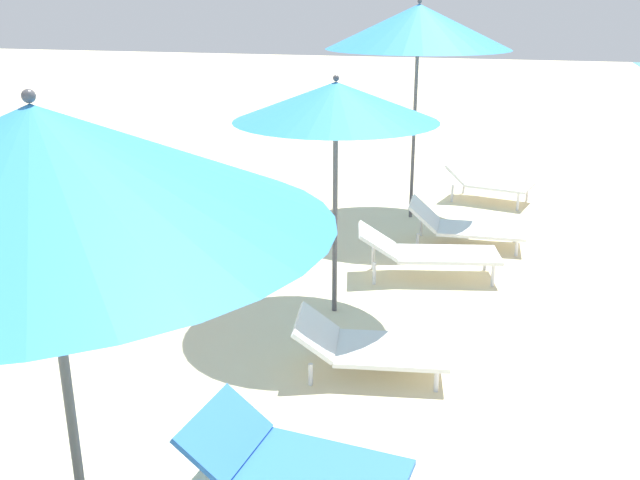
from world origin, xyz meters
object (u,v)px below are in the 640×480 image
Objects in this scene: umbrella_farthest at (419,27)px; lounger_farthest_shoreside at (488,181)px; lounger_second_shoreside at (293,464)px; umbrella_second at (38,167)px; lounger_farthest_inland at (464,225)px; lounger_third_shoreside at (427,251)px; lounger_third_inland at (369,345)px; umbrella_third at (336,102)px.

umbrella_farthest reaches higher than lounger_farthest_shoreside.
lounger_farthest_shoreside is at bearing 89.46° from lounger_second_shoreside.
umbrella_second is 6.73m from lounger_farthest_inland.
lounger_farthest_shoreside reaches higher than lounger_second_shoreside.
lounger_third_shoreside is at bearing -77.04° from umbrella_farthest.
lounger_farthest_inland reaches higher than lounger_third_inland.
umbrella_farthest is at bearing 97.60° from lounger_second_shoreside.
umbrella_third is (-0.48, 2.86, 1.83)m from lounger_second_shoreside.
lounger_farthest_shoreside is 2.23m from lounger_farthest_inland.
umbrella_third is at bearing 107.91° from lounger_third_inland.
umbrella_second is at bearing -105.96° from lounger_farthest_inland.
umbrella_second is at bearing -123.83° from lounger_second_shoreside.
umbrella_second reaches higher than lounger_farthest_shoreside.
lounger_farthest_shoreside is at bearing 68.62° from lounger_third_shoreside.
umbrella_second reaches higher than lounger_third_shoreside.
umbrella_farthest is 2.18× the size of lounger_farthest_shoreside.
umbrella_second reaches higher than lounger_third_inland.
lounger_third_shoreside is at bearing 75.58° from lounger_third_inland.
umbrella_second is 0.88× the size of umbrella_farthest.
lounger_third_shoreside is (1.10, 5.01, -2.01)m from umbrella_second.
umbrella_farthest is 2.80m from lounger_farthest_shoreside.
lounger_farthest_inland is at bearing 77.28° from umbrella_second.
umbrella_second is at bearing -115.56° from lounger_third_shoreside.
lounger_third_shoreside is 3.49m from lounger_farthest_shoreside.
umbrella_third reaches higher than lounger_second_shoreside.
umbrella_second is 1.88× the size of lounger_second_shoreside.
lounger_third_inland is (0.59, -1.12, -1.86)m from umbrella_third.
lounger_second_shoreside reaches higher than lounger_third_inland.
lounger_third_inland is at bearing -107.72° from lounger_third_shoreside.
umbrella_second is 5.51m from lounger_third_shoreside.
lounger_third_inland is 0.99× the size of lounger_farthest_shoreside.
lounger_third_inland is at bearing 91.75° from lounger_second_shoreside.
lounger_second_shoreside is 0.84× the size of lounger_third_shoreside.
lounger_second_shoreside is at bearing -99.80° from lounger_farthest_inland.
umbrella_second is 1.59× the size of lounger_third_shoreside.
lounger_third_inland is 0.45× the size of umbrella_farthest.
lounger_third_inland is at bearing -85.66° from umbrella_farthest.
lounger_second_shoreside is (0.80, 0.98, -2.05)m from umbrella_second.
lounger_farthest_inland is (0.84, -1.06, -2.39)m from umbrella_farthest.
lounger_farthest_shoreside is at bearing 73.37° from lounger_third_inland.
umbrella_farthest is at bearing -118.52° from lounger_farthest_shoreside.
lounger_second_shoreside is at bearing -107.38° from lounger_third_shoreside.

